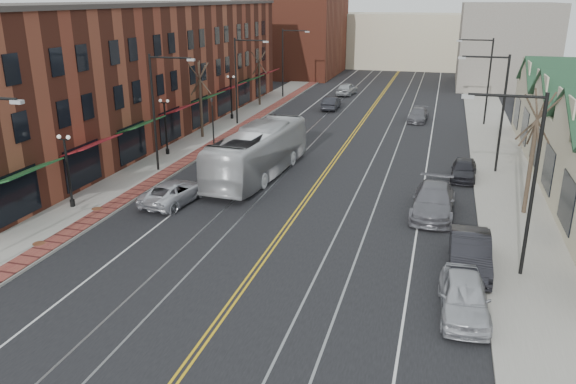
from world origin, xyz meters
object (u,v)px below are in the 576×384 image
Objects in this scene: transit_bus at (258,152)px; parked_car_b at (470,253)px; parked_suv at (174,192)px; parked_car_c at (433,201)px; parked_car_a at (464,296)px; parked_car_d at (464,169)px.

parked_car_b is at bearing 145.89° from transit_bus.
parked_car_c is at bearing -164.25° from parked_suv.
parked_car_b reaches higher than parked_car_a.
parked_car_a is at bearing -94.88° from parked_car_b.
transit_bus is 17.36m from parked_car_b.
parked_car_c is at bearing 164.77° from transit_bus.
parked_car_c is 1.41× the size of parked_car_d.
parked_car_a is 0.92× the size of parked_car_b.
parked_suv and parked_car_d have the same top height.
parked_car_a is at bearing -87.69° from parked_car_d.
parked_car_c reaches higher than parked_suv.
parked_car_a is at bearing 160.27° from parked_suv.
parked_car_b is 0.87× the size of parked_car_c.
parked_suv is 17.36m from parked_car_b.
transit_bus is 7.22m from parked_suv.
transit_bus is 2.49× the size of parked_suv.
transit_bus is 19.91m from parked_car_a.
parked_car_b reaches higher than parked_car_d.
parked_car_c is at bearing 104.87° from parked_car_b.
parked_car_a is at bearing -80.21° from parked_car_c.
parked_car_b is at bearing 82.74° from parked_car_a.
parked_car_c is (15.00, 2.22, 0.14)m from parked_suv.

